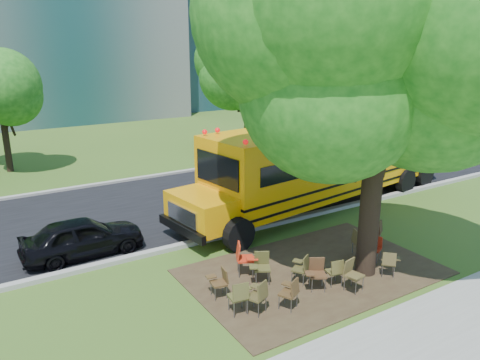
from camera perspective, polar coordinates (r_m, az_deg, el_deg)
ground at (r=13.52m, az=4.17°, el=-11.34°), size 160.00×160.00×0.00m
dirt_patch at (r=13.72m, az=8.87°, el=-10.99°), size 7.00×4.50×0.03m
asphalt_road at (r=19.15m, az=-8.14°, el=-2.87°), size 80.00×8.00×0.04m
kerb_near at (r=15.77m, az=-2.23°, el=-6.81°), size 80.00×0.25×0.14m
kerb_far at (r=22.79m, az=-12.31°, el=0.18°), size 80.00×0.25×0.14m
bg_tree_3 at (r=28.08m, az=0.91°, el=13.82°), size 5.60×5.60×7.84m
bg_tree_4 at (r=32.40m, az=14.22°, el=12.46°), size 5.00×5.00×6.85m
main_tree at (r=12.50m, az=17.06°, el=14.85°), size 7.20×7.20×9.71m
school_bus at (r=19.24m, az=11.34°, el=2.83°), size 13.51×4.58×3.24m
chair_0 at (r=11.46m, az=2.29°, el=-13.68°), size 0.60×0.69×0.87m
chair_1 at (r=11.41m, az=-0.01°, el=-13.75°), size 0.64×0.52×0.89m
chair_2 at (r=11.69m, az=6.19°, el=-13.24°), size 0.57×0.67×0.84m
chair_3 at (r=12.62m, az=9.29°, el=-10.88°), size 0.73×0.58×0.88m
chair_4 at (r=12.89m, az=11.61°, el=-10.65°), size 0.59×0.47×0.79m
chair_5 at (r=12.72m, az=13.51°, el=-10.91°), size 0.60×0.62×0.88m
chair_6 at (r=14.58m, az=16.03°, el=-7.74°), size 0.61×0.53×0.77m
chair_7 at (r=13.73m, az=17.77°, el=-9.42°), size 0.67×0.53×0.78m
chair_8 at (r=12.15m, az=-2.44°, el=-12.04°), size 0.47×0.58×0.80m
chair_9 at (r=12.81m, az=2.58°, el=-10.23°), size 0.74×0.58×0.88m
chair_10 at (r=13.11m, az=0.41°, el=-9.26°), size 0.63×0.80×0.97m
chair_11 at (r=12.87m, az=7.56°, el=-10.40°), size 0.55×0.68×0.82m
chair_12 at (r=14.71m, az=14.35°, el=-7.18°), size 0.53×0.68×0.85m
chair_13 at (r=15.67m, az=16.29°, el=-5.86°), size 0.57×0.70×0.85m
black_car at (r=15.07m, az=-18.62°, el=-6.60°), size 3.64×1.55×1.23m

